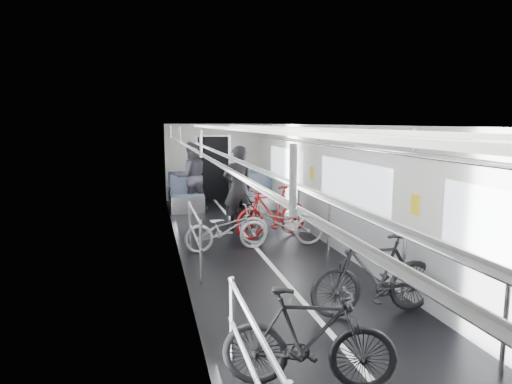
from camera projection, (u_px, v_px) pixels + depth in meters
car_shell at (248, 187)px, 9.46m from camera, size 3.02×14.01×2.41m
bike_left_mid at (309, 338)px, 4.18m from camera, size 1.67×0.94×0.97m
bike_left_far at (226, 229)px, 8.73m from camera, size 1.68×0.73×0.86m
bike_right_near at (375, 275)px, 5.81m from camera, size 1.75×0.50×1.05m
bike_right_mid at (281, 223)px, 9.16m from camera, size 1.76×0.98×0.88m
bike_right_far at (272, 212)px, 9.72m from camera, size 1.90×1.10×1.10m
bike_aisle at (243, 210)px, 10.36m from camera, size 1.07×1.87×0.93m
person_standing at (238, 188)px, 10.36m from camera, size 0.78×0.58×1.93m
person_seated at (191, 176)px, 12.67m from camera, size 1.03×0.85×1.91m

